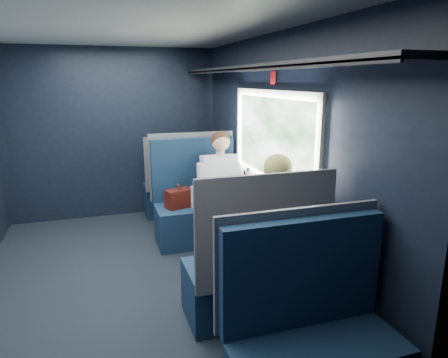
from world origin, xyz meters
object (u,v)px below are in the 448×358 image
object	(u,v)px
seat_bay_far	(252,271)
man	(222,183)
woman	(274,223)
seat_row_back	(312,344)
seat_row_front	(181,187)
laptop	(271,191)
seat_bay_near	(197,206)
bottle_small	(248,179)
table	(237,206)
cup	(248,181)

from	to	relation	value
seat_bay_far	man	xyz separation A→B (m)	(0.25, 1.57, 0.30)
man	woman	size ratio (longest dim) A/B	1.00
woman	seat_row_back	bearing A→B (deg)	-102.93
seat_row_front	seat_bay_far	bearing A→B (deg)	-90.00
man	laptop	world-z (taller)	man
seat_bay_far	man	world-z (taller)	man
seat_row_front	seat_row_back	distance (m)	3.59
seat_bay_near	bottle_small	size ratio (longest dim) A/B	5.73
table	seat_bay_far	size ratio (longest dim) A/B	0.79
man	woman	world-z (taller)	same
seat_bay_far	laptop	bearing A→B (deg)	57.44
woman	seat_row_front	bearing A→B (deg)	95.70
seat_row_front	seat_row_back	bearing A→B (deg)	-90.00
seat_row_back	bottle_small	distance (m)	2.25
table	seat_row_back	bearing A→B (deg)	-95.80
seat_bay_near	woman	world-z (taller)	woman
table	laptop	xyz separation A→B (m)	(0.33, -0.07, 0.14)
table	seat_row_front	xyz separation A→B (m)	(-0.18, 1.80, -0.25)
woman	bottle_small	bearing A→B (deg)	79.92
seat_bay_far	cup	world-z (taller)	seat_bay_far
seat_row_front	cup	bearing A→B (deg)	-70.78
seat_row_back	cup	size ratio (longest dim) A/B	12.75
cup	seat_row_front	bearing A→B (deg)	109.22
table	laptop	distance (m)	0.37
man	laptop	xyz separation A→B (m)	(0.27, -0.77, 0.09)
man	woman	xyz separation A→B (m)	(0.00, -1.41, 0.01)
table	cup	size ratio (longest dim) A/B	10.99
seat_bay_near	cup	size ratio (longest dim) A/B	13.85
table	laptop	bearing A→B (deg)	-11.45
seat_bay_near	bottle_small	xyz separation A→B (m)	(0.45, -0.51, 0.42)
seat_row_back	cup	bearing A→B (deg)	78.06
seat_bay_near	seat_bay_far	world-z (taller)	same
seat_row_front	man	distance (m)	1.17
seat_bay_near	bottle_small	world-z (taller)	seat_bay_near
bottle_small	laptop	bearing A→B (deg)	-80.18
woman	laptop	xyz separation A→B (m)	(0.27, 0.64, 0.08)
man	laptop	size ratio (longest dim) A/B	3.79
seat_row_back	bottle_small	bearing A→B (deg)	78.48
seat_row_front	bottle_small	xyz separation A→B (m)	(0.44, -1.43, 0.43)
seat_bay_far	woman	size ratio (longest dim) A/B	0.95
woman	bottle_small	world-z (taller)	woman
woman	man	bearing A→B (deg)	90.00
seat_row_front	man	bearing A→B (deg)	-77.17
man	table	bearing A→B (deg)	-95.52
seat_bay_near	bottle_small	bearing A→B (deg)	-48.48
laptop	table	bearing A→B (deg)	168.55
woman	cup	bearing A→B (deg)	79.01
seat_bay_far	seat_row_front	xyz separation A→B (m)	(0.00, 2.67, -0.00)
cup	laptop	bearing A→B (deg)	-85.18
seat_bay_far	cup	xyz separation A→B (m)	(0.47, 1.31, 0.37)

